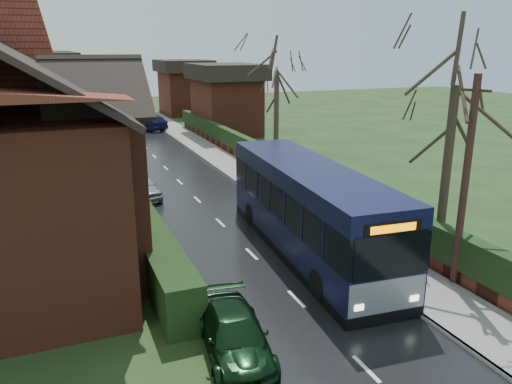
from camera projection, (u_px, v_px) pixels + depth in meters
name	position (u px, v px, depth m)	size (l,w,h in m)	color
ground	(272.00, 275.00, 18.17)	(140.00, 140.00, 0.00)	#324D21
road	(197.00, 200.00, 27.06)	(6.00, 100.00, 0.02)	black
pavement	(269.00, 191.00, 28.58)	(2.50, 100.00, 0.14)	slate
kerb_right	(250.00, 193.00, 28.15)	(0.12, 100.00, 0.14)	gray
kerb_left	(141.00, 206.00, 25.95)	(0.12, 100.00, 0.10)	gray
front_hedge	(139.00, 225.00, 20.98)	(1.20, 16.00, 1.60)	black
picket_fence	(158.00, 230.00, 21.35)	(0.10, 16.00, 0.90)	#9B8B69
right_wall_hedge	(294.00, 172.00, 28.88)	(0.60, 50.00, 1.80)	maroon
bus	(309.00, 211.00, 19.71)	(3.55, 11.88, 3.56)	black
car_silver	(140.00, 186.00, 27.31)	(1.57, 3.90, 1.33)	silver
car_green	(235.00, 335.00, 13.31)	(1.64, 4.03, 1.17)	black
car_distant	(149.00, 123.00, 49.71)	(1.54, 4.41, 1.45)	black
bus_stop_sign	(319.00, 200.00, 20.96)	(0.15, 0.41, 2.71)	slate
telegraph_pole	(465.00, 184.00, 16.39)	(0.44, 0.89, 7.20)	black
tree_right_near	(457.00, 71.00, 16.94)	(4.46, 4.46, 9.62)	#31281D
tree_right_far	(277.00, 64.00, 32.96)	(4.78, 4.78, 9.23)	#382A21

